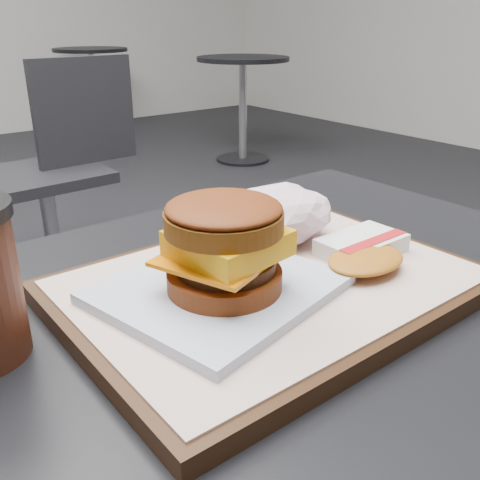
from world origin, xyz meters
The scene contains 8 objects.
customer_table centered at (0.00, 0.00, 0.58)m, with size 0.80×0.60×0.77m.
serving_tray centered at (0.01, 0.02, 0.78)m, with size 0.38×0.28×0.02m.
breakfast_sandwich centered at (-0.05, 0.01, 0.83)m, with size 0.22×0.21×0.09m.
hash_brown centered at (0.11, -0.01, 0.80)m, with size 0.12×0.09×0.02m.
crumpled_wrapper centered at (0.08, 0.08, 0.82)m, with size 0.13×0.10×0.06m, color white, non-canonical shape.
neighbor_chair centered at (0.41, 1.68, 0.51)m, with size 0.61×0.43×0.88m.
bg_table_near centered at (2.20, 2.80, 0.56)m, with size 0.66×0.66×0.75m.
bg_table_far centered at (1.80, 4.50, 0.56)m, with size 0.66×0.66×0.75m.
Camera 1 is at (-0.29, -0.32, 1.02)m, focal length 40.00 mm.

